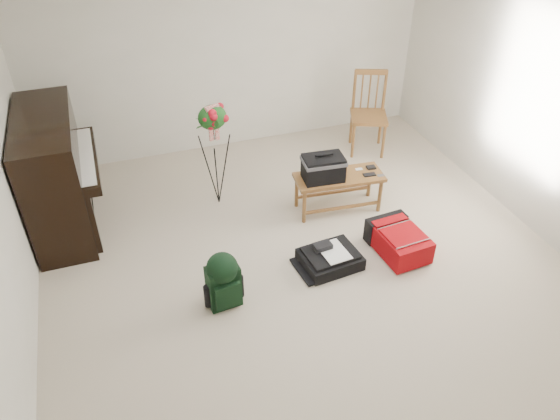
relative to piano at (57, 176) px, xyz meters
name	(u,v)px	position (x,y,z in m)	size (l,w,h in m)	color
floor	(310,272)	(2.19, -1.60, -0.60)	(5.00, 5.50, 0.01)	#BBAE96
ceiling	(322,9)	(2.19, -1.60, 1.90)	(5.00, 5.50, 0.01)	white
wall_back	(231,52)	(2.19, 1.15, 0.65)	(5.00, 0.04, 2.50)	silver
wall_right	(556,118)	(4.69, -1.60, 0.65)	(0.04, 5.50, 2.50)	silver
piano	(57,176)	(0.00, 0.00, 0.00)	(0.71, 1.50, 1.25)	black
bench	(329,171)	(2.73, -0.72, -0.07)	(0.99, 0.47, 0.74)	#915D2F
dining_chair	(368,114)	(3.76, 0.42, -0.09)	(0.58, 0.58, 1.04)	#915D2F
red_suitcase	(396,238)	(3.14, -1.56, -0.46)	(0.47, 0.66, 0.27)	#AC070C
black_duffel	(330,258)	(2.41, -1.56, -0.52)	(0.59, 0.50, 0.23)	black
green_backpack	(223,278)	(1.30, -1.74, -0.28)	(0.30, 0.28, 0.57)	black
flower_stand	(215,156)	(1.64, -0.15, 0.01)	(0.48, 0.48, 1.24)	black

